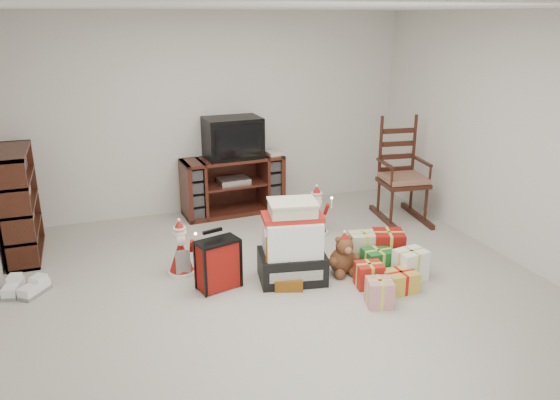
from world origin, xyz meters
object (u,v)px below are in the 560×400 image
(bookshelf, at_px, (20,206))
(mrs_claus_figurine, at_px, (181,253))
(gift_pile, at_px, (292,247))
(tv_stand, at_px, (233,185))
(gift_cluster, at_px, (383,267))
(sneaker_pair, at_px, (24,289))
(crt_television, at_px, (233,138))
(rocking_chair, at_px, (400,183))
(red_suitcase, at_px, (218,264))
(santa_figurine, at_px, (316,216))
(teddy_bear, at_px, (343,257))

(bookshelf, relative_size, mrs_claus_figurine, 2.02)
(gift_pile, distance_m, mrs_claus_figurine, 1.11)
(tv_stand, bearing_deg, gift_cluster, -73.19)
(mrs_claus_figurine, xyz_separation_m, sneaker_pair, (-1.45, 0.06, -0.16))
(mrs_claus_figurine, bearing_deg, sneaker_pair, 177.43)
(gift_pile, xyz_separation_m, crt_television, (-0.01, 2.06, 0.64))
(rocking_chair, distance_m, sneaker_pair, 4.37)
(red_suitcase, xyz_separation_m, santa_figurine, (1.39, 0.92, -0.02))
(santa_figurine, xyz_separation_m, gift_cluster, (0.16, -1.28, -0.10))
(rocking_chair, bearing_deg, tv_stand, 162.31)
(tv_stand, distance_m, santa_figurine, 1.27)
(santa_figurine, bearing_deg, gift_cluster, -82.95)
(tv_stand, xyz_separation_m, teddy_bear, (0.56, -2.08, -0.19))
(bookshelf, relative_size, teddy_bear, 2.93)
(tv_stand, distance_m, gift_cluster, 2.50)
(gift_cluster, bearing_deg, teddy_bear, 141.53)
(teddy_bear, bearing_deg, bookshelf, 152.52)
(teddy_bear, distance_m, sneaker_pair, 3.02)
(teddy_bear, bearing_deg, sneaker_pair, 168.51)
(rocking_chair, relative_size, crt_television, 1.88)
(mrs_claus_figurine, xyz_separation_m, gift_cluster, (1.82, -0.78, -0.09))
(gift_pile, height_order, gift_cluster, gift_pile)
(gift_pile, distance_m, teddy_bear, 0.55)
(teddy_bear, height_order, santa_figurine, santa_figurine)
(rocking_chair, bearing_deg, santa_figurine, -165.31)
(teddy_bear, relative_size, sneaker_pair, 0.88)
(red_suitcase, distance_m, santa_figurine, 1.67)
(bookshelf, distance_m, crt_television, 2.56)
(bookshelf, height_order, sneaker_pair, bookshelf)
(gift_pile, height_order, teddy_bear, gift_pile)
(bookshelf, relative_size, gift_pile, 1.46)
(gift_pile, height_order, sneaker_pair, gift_pile)
(bookshelf, relative_size, red_suitcase, 2.02)
(rocking_chair, distance_m, santa_figurine, 1.23)
(red_suitcase, distance_m, mrs_claus_figurine, 0.51)
(tv_stand, distance_m, sneaker_pair, 2.83)
(tv_stand, bearing_deg, mrs_claus_figurine, -125.39)
(gift_pile, bearing_deg, rocking_chair, 41.86)
(gift_pile, xyz_separation_m, sneaker_pair, (-2.43, 0.56, -0.29))
(gift_pile, height_order, crt_television, crt_television)
(red_suitcase, bearing_deg, crt_television, 55.45)
(tv_stand, height_order, red_suitcase, tv_stand)
(rocking_chair, height_order, gift_cluster, rocking_chair)
(crt_television, bearing_deg, sneaker_pair, -150.30)
(red_suitcase, relative_size, santa_figurine, 0.96)
(tv_stand, distance_m, rocking_chair, 2.11)
(rocking_chair, bearing_deg, mrs_claus_figurine, -159.89)
(bookshelf, xyz_separation_m, sneaker_pair, (0.04, -0.96, -0.50))
(gift_pile, relative_size, santa_figurine, 1.33)
(rocking_chair, xyz_separation_m, sneaker_pair, (-4.31, -0.59, -0.40))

